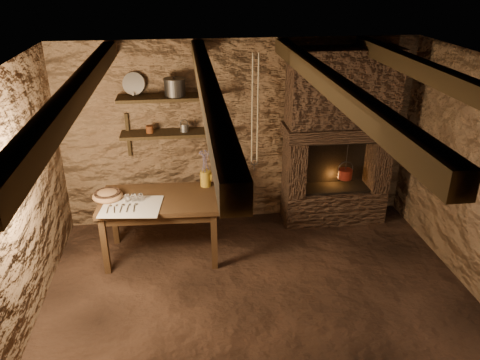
{
  "coord_description": "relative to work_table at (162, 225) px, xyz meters",
  "views": [
    {
      "loc": [
        -0.7,
        -3.67,
        3.2
      ],
      "look_at": [
        -0.13,
        0.9,
        1.06
      ],
      "focal_mm": 35.0,
      "sensor_mm": 36.0,
      "label": 1
    }
  ],
  "objects": [
    {
      "name": "floor",
      "position": [
        1.02,
        -1.16,
        -0.41
      ],
      "size": [
        4.5,
        4.5,
        0.0
      ],
      "primitive_type": "plane",
      "color": "black",
      "rests_on": "ground"
    },
    {
      "name": "back_wall",
      "position": [
        1.02,
        0.84,
        0.79
      ],
      "size": [
        4.5,
        0.04,
        2.4
      ],
      "primitive_type": "cube",
      "color": "brown",
      "rests_on": "floor"
    },
    {
      "name": "left_wall",
      "position": [
        -1.23,
        -1.16,
        0.79
      ],
      "size": [
        0.04,
        4.0,
        2.4
      ],
      "primitive_type": "cube",
      "color": "brown",
      "rests_on": "floor"
    },
    {
      "name": "ceiling",
      "position": [
        1.02,
        -1.16,
        1.99
      ],
      "size": [
        4.5,
        4.0,
        0.04
      ],
      "primitive_type": "cube",
      "color": "black",
      "rests_on": "back_wall"
    },
    {
      "name": "beam_far_left",
      "position": [
        -0.48,
        -1.16,
        1.9
      ],
      "size": [
        0.14,
        3.95,
        0.16
      ],
      "primitive_type": "cube",
      "color": "black",
      "rests_on": "ceiling"
    },
    {
      "name": "beam_mid_left",
      "position": [
        0.52,
        -1.16,
        1.9
      ],
      "size": [
        0.14,
        3.95,
        0.16
      ],
      "primitive_type": "cube",
      "color": "black",
      "rests_on": "ceiling"
    },
    {
      "name": "beam_mid_right",
      "position": [
        1.52,
        -1.16,
        1.9
      ],
      "size": [
        0.14,
        3.95,
        0.16
      ],
      "primitive_type": "cube",
      "color": "black",
      "rests_on": "ceiling"
    },
    {
      "name": "beam_far_right",
      "position": [
        2.52,
        -1.16,
        1.9
      ],
      "size": [
        0.14,
        3.95,
        0.16
      ],
      "primitive_type": "cube",
      "color": "black",
      "rests_on": "ceiling"
    },
    {
      "name": "shelf_lower",
      "position": [
        0.17,
        0.68,
        0.89
      ],
      "size": [
        1.25,
        0.3,
        0.04
      ],
      "primitive_type": "cube",
      "color": "black",
      "rests_on": "back_wall"
    },
    {
      "name": "shelf_upper",
      "position": [
        0.17,
        0.68,
        1.34
      ],
      "size": [
        1.25,
        0.3,
        0.04
      ],
      "primitive_type": "cube",
      "color": "black",
      "rests_on": "back_wall"
    },
    {
      "name": "hearth",
      "position": [
        2.27,
        0.61,
        0.81
      ],
      "size": [
        1.43,
        0.51,
        2.3
      ],
      "color": "#34231A",
      "rests_on": "floor"
    },
    {
      "name": "work_table",
      "position": [
        0.0,
        0.0,
        0.0
      ],
      "size": [
        1.38,
        0.83,
        0.77
      ],
      "rotation": [
        0.0,
        0.0,
        -0.04
      ],
      "color": "#372213",
      "rests_on": "floor"
    },
    {
      "name": "linen_cloth",
      "position": [
        -0.3,
        -0.19,
        0.36
      ],
      "size": [
        0.69,
        0.58,
        0.01
      ],
      "primitive_type": "cube",
      "rotation": [
        0.0,
        0.0,
        -0.11
      ],
      "color": "beige",
      "rests_on": "work_table"
    },
    {
      "name": "pewter_cutlery_row",
      "position": [
        -0.3,
        -0.21,
        0.37
      ],
      "size": [
        0.56,
        0.27,
        0.01
      ],
      "primitive_type": null,
      "rotation": [
        0.0,
        0.0,
        -0.11
      ],
      "color": "gray",
      "rests_on": "linen_cloth"
    },
    {
      "name": "drinking_glasses",
      "position": [
        -0.28,
        -0.07,
        0.4
      ],
      "size": [
        0.21,
        0.06,
        0.08
      ],
      "primitive_type": null,
      "color": "white",
      "rests_on": "linen_cloth"
    },
    {
      "name": "stoneware_jug",
      "position": [
        0.55,
        0.25,
        0.55
      ],
      "size": [
        0.14,
        0.14,
        0.45
      ],
      "rotation": [
        0.0,
        0.0,
        -0.11
      ],
      "color": "#B08622",
      "rests_on": "work_table"
    },
    {
      "name": "wooden_bowl",
      "position": [
        -0.58,
        0.04,
        0.4
      ],
      "size": [
        0.37,
        0.37,
        0.12
      ],
      "primitive_type": "ellipsoid",
      "rotation": [
        0.0,
        0.0,
        0.09
      ],
      "color": "#91643F",
      "rests_on": "work_table"
    },
    {
      "name": "iron_stockpot",
      "position": [
        0.24,
        0.68,
        1.45
      ],
      "size": [
        0.32,
        0.32,
        0.19
      ],
      "primitive_type": "cylinder",
      "rotation": [
        0.0,
        0.0,
        0.36
      ],
      "color": "#292624",
      "rests_on": "shelf_upper"
    },
    {
      "name": "tin_pan",
      "position": [
        -0.24,
        0.78,
        1.49
      ],
      "size": [
        0.29,
        0.17,
        0.27
      ],
      "primitive_type": "cylinder",
      "rotation": [
        1.26,
        0.0,
        -0.2
      ],
      "color": "#989793",
      "rests_on": "shelf_upper"
    },
    {
      "name": "small_kettle",
      "position": [
        0.32,
        0.68,
        0.95
      ],
      "size": [
        0.15,
        0.11,
        0.15
      ],
      "primitive_type": null,
      "rotation": [
        0.0,
        0.0,
        -0.06
      ],
      "color": "#989793",
      "rests_on": "shelf_lower"
    },
    {
      "name": "rusty_tin",
      "position": [
        -0.1,
        0.68,
        0.95
      ],
      "size": [
        0.11,
        0.11,
        0.09
      ],
      "primitive_type": "cylinder",
      "rotation": [
        0.0,
        0.0,
        0.32
      ],
      "color": "#532510",
      "rests_on": "shelf_lower"
    },
    {
      "name": "red_pot",
      "position": [
        2.39,
        0.56,
        0.28
      ],
      "size": [
        0.24,
        0.24,
        0.54
      ],
      "rotation": [
        0.0,
        0.0,
        0.38
      ],
      "color": "maroon",
      "rests_on": "hearth"
    },
    {
      "name": "hanging_ropes",
      "position": [
        1.07,
        -0.11,
        1.39
      ],
      "size": [
        0.08,
        0.08,
        1.2
      ],
      "primitive_type": null,
      "color": "#C4B18A",
      "rests_on": "ceiling"
    }
  ]
}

